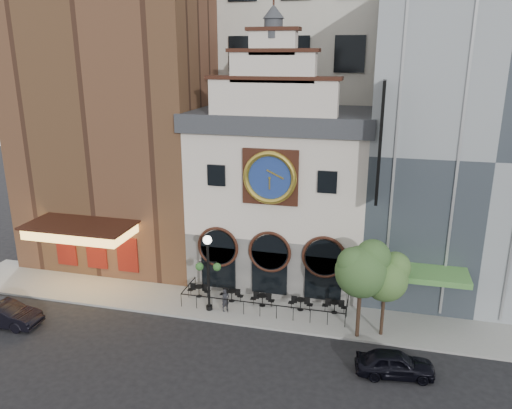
{
  "coord_description": "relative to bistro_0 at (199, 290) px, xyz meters",
  "views": [
    {
      "loc": [
        6.63,
        -26.05,
        16.08
      ],
      "look_at": [
        -1.47,
        6.0,
        6.01
      ],
      "focal_mm": 35.0,
      "sensor_mm": 36.0,
      "label": 1
    }
  ],
  "objects": [
    {
      "name": "bistro_4",
      "position": [
        9.17,
        0.03,
        0.0
      ],
      "size": [
        1.58,
        0.68,
        0.9
      ],
      "color": "black",
      "rests_on": "sidewalk"
    },
    {
      "name": "lamppost",
      "position": [
        1.28,
        -1.53,
        2.69
      ],
      "size": [
        1.61,
        0.74,
        5.1
      ],
      "rotation": [
        0.0,
        0.0,
        0.2
      ],
      "color": "black",
      "rests_on": "sidewalk"
    },
    {
      "name": "clock_building",
      "position": [
        4.66,
        5.04,
        6.07
      ],
      "size": [
        12.6,
        8.78,
        18.65
      ],
      "color": "#605E5B",
      "rests_on": "ground"
    },
    {
      "name": "office_tower",
      "position": [
        4.66,
        17.22,
        19.39
      ],
      "size": [
        20.0,
        16.0,
        40.0
      ],
      "primitive_type": "cube",
      "color": "beige",
      "rests_on": "ground"
    },
    {
      "name": "car_right",
      "position": [
        12.81,
        -5.49,
        0.07
      ],
      "size": [
        4.22,
        2.15,
        1.37
      ],
      "primitive_type": "imported",
      "rotation": [
        0.0,
        0.0,
        1.71
      ],
      "color": "black",
      "rests_on": "ground"
    },
    {
      "name": "cafe_railing",
      "position": [
        4.66,
        -0.28,
        -0.01
      ],
      "size": [
        10.6,
        2.6,
        0.9
      ],
      "primitive_type": null,
      "color": "black",
      "rests_on": "sidewalk"
    },
    {
      "name": "bistro_3",
      "position": [
        7.01,
        -0.14,
        0.0
      ],
      "size": [
        1.58,
        0.68,
        0.9
      ],
      "color": "black",
      "rests_on": "sidewalk"
    },
    {
      "name": "ground",
      "position": [
        4.66,
        -2.78,
        -0.61
      ],
      "size": [
        120.0,
        120.0,
        0.0
      ],
      "primitive_type": "plane",
      "color": "black",
      "rests_on": "ground"
    },
    {
      "name": "car_left",
      "position": [
        -10.38,
        -6.17,
        0.13
      ],
      "size": [
        4.57,
        1.69,
        1.5
      ],
      "primitive_type": "imported",
      "rotation": [
        0.0,
        0.0,
        1.59
      ],
      "color": "black",
      "rests_on": "ground"
    },
    {
      "name": "sidewalk",
      "position": [
        4.66,
        -0.28,
        -0.54
      ],
      "size": [
        44.0,
        5.0,
        0.15
      ],
      "primitive_type": "cube",
      "color": "gray",
      "rests_on": "ground"
    },
    {
      "name": "theater_building",
      "position": [
        -8.34,
        7.18,
        11.99
      ],
      "size": [
        14.0,
        15.6,
        25.0
      ],
      "color": "brown",
      "rests_on": "ground"
    },
    {
      "name": "tree_right",
      "position": [
        12.14,
        -1.81,
        3.29
      ],
      "size": [
        2.66,
        2.56,
        5.12
      ],
      "color": "#382619",
      "rests_on": "sidewalk"
    },
    {
      "name": "retail_building",
      "position": [
        17.65,
        7.2,
        9.53
      ],
      "size": [
        14.0,
        14.4,
        20.0
      ],
      "color": "gray",
      "rests_on": "ground"
    },
    {
      "name": "pedestrian",
      "position": [
        2.34,
        -1.43,
        0.29
      ],
      "size": [
        0.63,
        0.65,
        1.5
      ],
      "primitive_type": "imported",
      "rotation": [
        0.0,
        0.0,
        0.88
      ],
      "color": "black",
      "rests_on": "sidewalk"
    },
    {
      "name": "bistro_2",
      "position": [
        4.49,
        -0.2,
        0.0
      ],
      "size": [
        1.58,
        0.68,
        0.9
      ],
      "color": "black",
      "rests_on": "sidewalk"
    },
    {
      "name": "tree_left",
      "position": [
        10.79,
        -2.34,
        3.89
      ],
      "size": [
        3.08,
        2.97,
        5.93
      ],
      "color": "#382619",
      "rests_on": "sidewalk"
    },
    {
      "name": "bistro_0",
      "position": [
        0.0,
        0.0,
        0.0
      ],
      "size": [
        1.58,
        0.68,
        0.9
      ],
      "color": "black",
      "rests_on": "sidewalk"
    },
    {
      "name": "bistro_1",
      "position": [
        2.35,
        -0.09,
        0.0
      ],
      "size": [
        1.58,
        0.68,
        0.9
      ],
      "color": "black",
      "rests_on": "sidewalk"
    }
  ]
}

